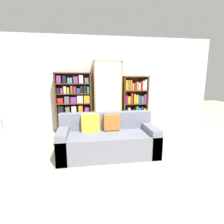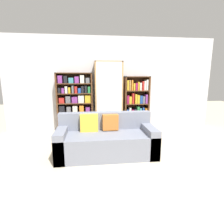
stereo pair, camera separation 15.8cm
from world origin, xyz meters
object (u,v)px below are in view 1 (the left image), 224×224
at_px(couch, 108,140).
at_px(bookshelf_left, 74,104).
at_px(bookshelf_right, 135,105).
at_px(wine_bottle, 131,129).
at_px(display_cabinet, 107,97).

xyz_separation_m(couch, bookshelf_left, (-0.74, 1.62, 0.51)).
bearing_deg(bookshelf_right, wine_bottle, -115.16).
xyz_separation_m(bookshelf_left, bookshelf_right, (1.78, 0.00, -0.06)).
relative_size(bookshelf_left, bookshelf_right, 1.06).
height_order(couch, display_cabinet, display_cabinet).
relative_size(bookshelf_left, wine_bottle, 4.15).
distance_m(display_cabinet, bookshelf_right, 0.86).
xyz_separation_m(display_cabinet, bookshelf_right, (0.83, 0.02, -0.23)).
height_order(couch, bookshelf_right, bookshelf_right).
xyz_separation_m(display_cabinet, wine_bottle, (0.59, -0.48, -0.82)).
bearing_deg(wine_bottle, couch, -125.54).
xyz_separation_m(couch, bookshelf_right, (1.04, 1.62, 0.45)).
relative_size(couch, wine_bottle, 4.82).
height_order(bookshelf_left, display_cabinet, display_cabinet).
distance_m(couch, bookshelf_right, 1.98).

